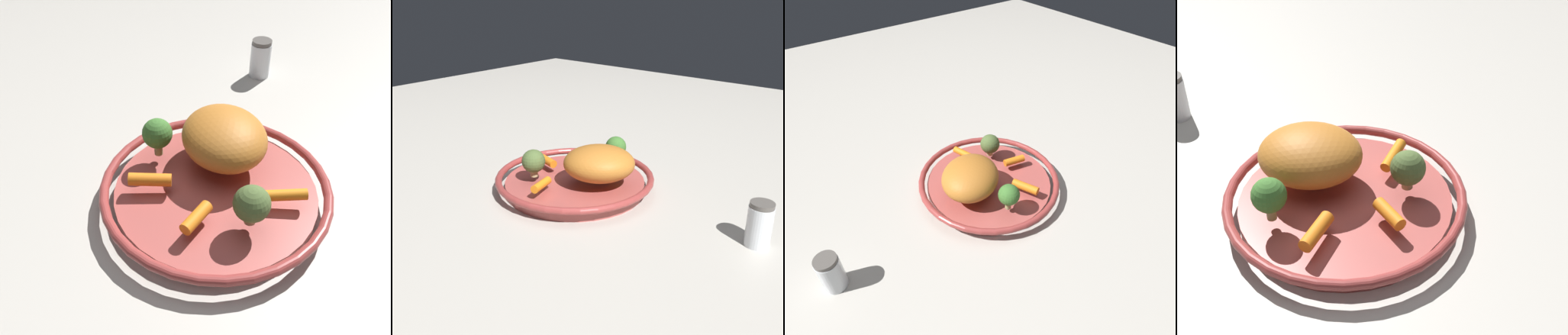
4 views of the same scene
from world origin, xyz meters
TOP-DOWN VIEW (x-y plane):
  - ground_plane at (0.00, 0.00)m, footprint 2.51×2.51m
  - serving_bowl at (0.00, 0.00)m, footprint 0.33×0.33m
  - roast_chicken_piece at (-0.01, 0.06)m, footprint 0.19×0.19m
  - baby_carrot_left at (-0.09, -0.04)m, footprint 0.06×0.04m
  - baby_carrot_center at (0.10, -0.00)m, footprint 0.06×0.04m
  - baby_carrot_back at (-0.00, -0.08)m, footprint 0.03×0.05m
  - broccoli_floret_large at (0.06, -0.06)m, footprint 0.05×0.05m
  - broccoli_floret_small at (-0.10, 0.03)m, footprint 0.05×0.05m
  - salt_shaker at (-0.03, 0.38)m, footprint 0.04×0.04m

SIDE VIEW (x-z plane):
  - ground_plane at x=0.00m, z-range 0.00..0.00m
  - serving_bowl at x=0.00m, z-range 0.00..0.04m
  - salt_shaker at x=-0.03m, z-range 0.00..0.08m
  - baby_carrot_center at x=0.10m, z-range 0.03..0.05m
  - baby_carrot_back at x=0.00m, z-range 0.04..0.05m
  - baby_carrot_left at x=-0.09m, z-range 0.04..0.06m
  - broccoli_floret_large at x=0.06m, z-range 0.04..0.10m
  - roast_chicken_piece at x=-0.01m, z-range 0.04..0.11m
  - broccoli_floret_small at x=-0.10m, z-range 0.04..0.11m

